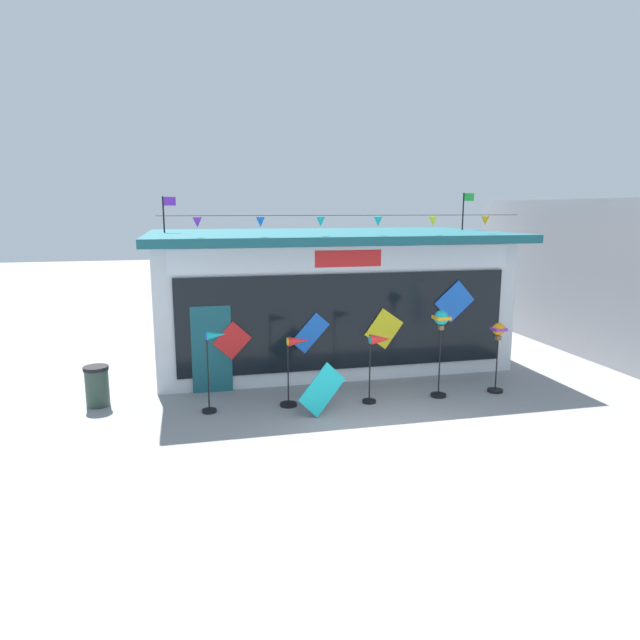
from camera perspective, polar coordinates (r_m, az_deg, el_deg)
The scene contains 9 objects.
ground_plane at distance 10.40m, azimuth 8.47°, elevation -12.49°, with size 80.00×80.00×0.00m, color gray.
kite_shop_building at distance 15.90m, azimuth 0.26°, elevation 2.57°, with size 9.27×5.80×4.59m.
wind_spinner_far_left at distance 11.83m, azimuth -10.65°, elevation -4.03°, with size 0.55×0.30×1.71m.
wind_spinner_left at distance 12.04m, azimuth -2.51°, elevation -4.01°, with size 0.66×0.36×1.51m.
wind_spinner_center_left at distance 12.26m, azimuth 5.81°, elevation -3.10°, with size 0.61×0.30×1.51m.
wind_spinner_center_right at distance 12.76m, azimuth 12.01°, elevation -1.05°, with size 0.35×0.35×1.96m.
wind_spinner_right at distance 13.49m, azimuth 17.38°, elevation -2.22°, with size 0.35×0.35×1.62m.
trash_bin at distance 13.05m, azimuth -21.41°, elevation -6.16°, with size 0.52×0.52×0.87m.
display_kite_on_ground at distance 11.63m, azimuth 0.20°, elevation -6.99°, with size 0.55×0.03×0.99m, color #19B7BC.
Camera 1 is at (-3.60, -8.83, 4.14)m, focal length 31.97 mm.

